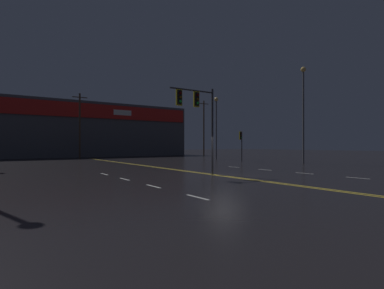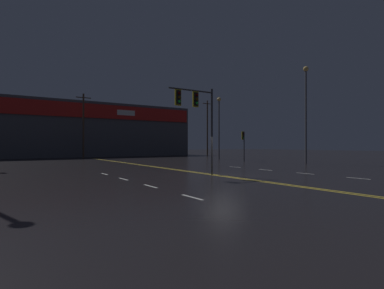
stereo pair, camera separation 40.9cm
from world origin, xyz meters
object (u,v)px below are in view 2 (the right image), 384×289
streetlight_median_approach (219,119)px  traffic_signal_median (195,108)px  traffic_signal_corner_northeast (243,139)px  streetlight_near_left (306,102)px

streetlight_median_approach → traffic_signal_median: bearing=-132.1°
traffic_signal_corner_northeast → streetlight_median_approach: size_ratio=0.42×
traffic_signal_corner_northeast → streetlight_near_left: streetlight_near_left is taller
traffic_signal_median → streetlight_near_left: streetlight_near_left is taller
traffic_signal_median → streetlight_median_approach: streetlight_median_approach is taller
streetlight_near_left → streetlight_median_approach: streetlight_near_left is taller
traffic_signal_median → streetlight_median_approach: (15.53, 17.17, 1.32)m
streetlight_near_left → traffic_signal_median: bearing=-165.9°
traffic_signal_median → streetlight_near_left: 17.84m
traffic_signal_median → streetlight_near_left: (17.16, 4.32, 2.27)m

